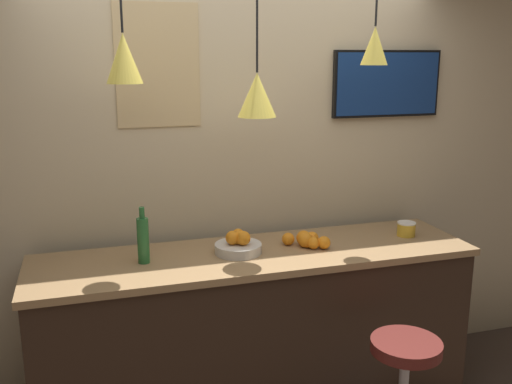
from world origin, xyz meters
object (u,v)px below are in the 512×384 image
fruit_bowl (238,244)px  juice_bottle (143,239)px  mounted_tv (387,84)px  spread_jar (406,229)px

fruit_bowl → juice_bottle: size_ratio=0.86×
juice_bottle → mounted_tv: bearing=12.8°
mounted_tv → fruit_bowl: bearing=-161.4°
spread_jar → mounted_tv: size_ratio=0.15×
juice_bottle → mounted_tv: (1.62, 0.37, 0.78)m
fruit_bowl → mounted_tv: mounted_tv is taller
fruit_bowl → mounted_tv: (1.10, 0.37, 0.86)m
spread_jar → mounted_tv: mounted_tv is taller
juice_bottle → mounted_tv: size_ratio=0.41×
spread_jar → mounted_tv: (0.02, 0.37, 0.86)m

